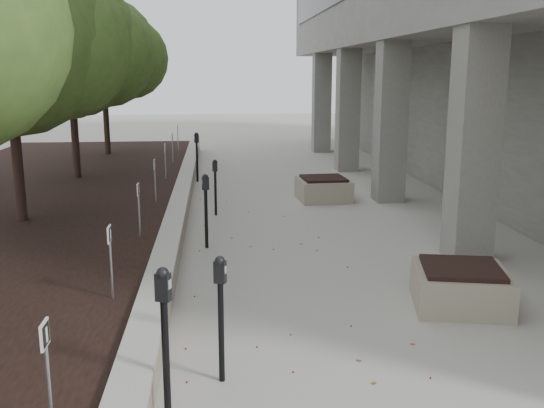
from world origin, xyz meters
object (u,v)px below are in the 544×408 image
parking_meter_4 (215,188)px  planter_front (460,286)px  crabapple_tree_5 (104,76)px  planter_back (323,188)px  parking_meter_1 (165,346)px  crabapple_tree_3 (10,78)px  parking_meter_2 (221,320)px  crabapple_tree_4 (71,77)px  parking_meter_3 (206,211)px  parking_meter_5 (197,157)px

parking_meter_4 → planter_front: (3.40, -5.94, -0.36)m
crabapple_tree_5 → planter_back: crabapple_tree_5 is taller
crabapple_tree_5 → planter_back: bearing=-45.8°
planter_front → crabapple_tree_5: bearing=116.9°
parking_meter_1 → crabapple_tree_3: bearing=137.0°
parking_meter_2 → planter_back: size_ratio=1.09×
crabapple_tree_4 → planter_back: (6.57, -1.76, -2.82)m
crabapple_tree_5 → crabapple_tree_4: bearing=-90.0°
crabapple_tree_4 → planter_front: size_ratio=4.32×
crabapple_tree_3 → parking_meter_3: (3.60, -0.92, -2.42)m
crabapple_tree_5 → parking_meter_2: size_ratio=3.91×
parking_meter_1 → parking_meter_5: 13.03m
parking_meter_1 → parking_meter_2: size_ratio=1.10×
crabapple_tree_5 → parking_meter_1: crabapple_tree_5 is taller
parking_meter_4 → planter_front: 6.85m
planter_back → crabapple_tree_4: bearing=165.0°
crabapple_tree_5 → planter_front: size_ratio=4.32×
crabapple_tree_5 → parking_meter_1: bearing=-78.9°
crabapple_tree_3 → parking_meter_2: size_ratio=3.91×
parking_meter_3 → parking_meter_5: (-0.35, 7.19, 0.04)m
parking_meter_1 → planter_front: bearing=54.3°
parking_meter_4 → planter_front: parking_meter_4 is taller
parking_meter_2 → parking_meter_5: 12.31m
parking_meter_1 → parking_meter_3: (0.30, 5.84, -0.06)m
parking_meter_2 → planter_front: parking_meter_2 is taller
parking_meter_3 → parking_meter_4: parking_meter_3 is taller
parking_meter_2 → planter_back: parking_meter_2 is taller
crabapple_tree_4 → parking_meter_3: bearing=-58.7°
planter_front → parking_meter_5: bearing=110.6°
parking_meter_3 → parking_meter_5: 7.20m
parking_meter_5 → planter_back: bearing=-58.8°
parking_meter_2 → crabapple_tree_5: bearing=124.1°
parking_meter_3 → parking_meter_4: size_ratio=1.08×
planter_back → crabapple_tree_3: bearing=-153.7°
planter_back → planter_front: bearing=-85.2°
crabapple_tree_3 → parking_meter_2: bearing=-57.7°
parking_meter_1 → parking_meter_2: 0.90m
parking_meter_3 → planter_back: bearing=38.4°
parking_meter_3 → parking_meter_5: parking_meter_5 is taller
crabapple_tree_3 → crabapple_tree_4: 5.00m
parking_meter_4 → planter_back: size_ratio=1.02×
crabapple_tree_5 → parking_meter_2: 16.65m
parking_meter_4 → parking_meter_1: bearing=-84.1°
crabapple_tree_4 → parking_meter_5: (3.25, 1.27, -2.37)m
parking_meter_1 → parking_meter_5: bearing=111.2°
crabapple_tree_4 → planter_front: crabapple_tree_4 is taller
parking_meter_3 → crabapple_tree_4: bearing=105.2°
parking_meter_1 → planter_back: parking_meter_1 is taller
crabapple_tree_3 → parking_meter_4: (3.78, 1.74, -2.47)m
crabapple_tree_4 → parking_meter_5: crabapple_tree_4 is taller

